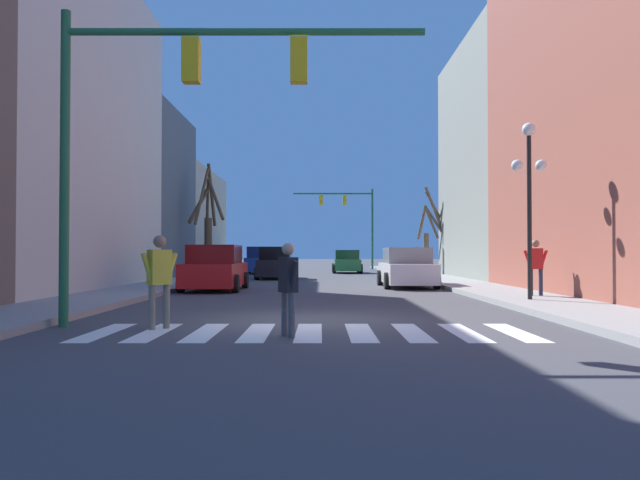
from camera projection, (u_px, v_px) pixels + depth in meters
The scene contains 19 objects.
ground_plane at pixel (308, 320), 12.81m from camera, with size 240.00×240.00×0.00m, color #424247.
sidewalk_left at pixel (12, 317), 12.78m from camera, with size 2.44×90.00×0.15m.
sidewalk_right at pixel (603, 317), 12.84m from camera, with size 2.44×90.00×0.15m.
building_row_left at pixel (59, 151), 25.31m from camera, with size 6.00×42.80×13.71m.
building_row_right at pixel (606, 113), 21.79m from camera, with size 6.00×30.45×13.67m.
crosswalk_stripes at pixel (306, 332), 10.87m from camera, with size 7.65×2.60×0.01m.
traffic_signal_near at pixel (169, 96), 11.73m from camera, with size 6.88×0.28×5.97m.
traffic_signal_far at pixel (347, 211), 52.59m from camera, with size 6.77×0.28×6.78m.
street_lamp_right_corner at pixel (526, 175), 16.65m from camera, with size 0.95×0.36×4.72m.
car_at_intersection at pixel (344, 262), 42.62m from camera, with size 1.98×4.18×1.56m.
car_driving_away_lane at pixel (212, 269), 22.93m from camera, with size 2.13×4.46×1.67m.
car_parked_right_mid at pixel (404, 269), 25.11m from camera, with size 2.10×4.65×1.60m.
car_driving_toward_lane at pixel (273, 264), 33.17m from camera, with size 1.97×4.38×1.70m.
car_parked_right_near at pixel (258, 261), 41.23m from camera, with size 2.05×4.21×1.78m.
pedestrian_on_right_sidewalk at pixel (285, 281), 10.30m from camera, with size 0.39×0.63×1.56m.
pedestrian_near_right_corner at pixel (156, 274), 11.33m from camera, with size 0.59×0.57×1.71m.
pedestrian_on_left_sidewalk at pixel (533, 262), 18.05m from camera, with size 0.70×0.24×1.62m.
street_tree_right_mid at pixel (427, 233), 36.84m from camera, with size 1.86×2.19×5.14m.
street_tree_right_far at pixel (205, 225), 34.11m from camera, with size 2.13×3.14×6.17m.
Camera 1 is at (0.19, -12.84, 1.39)m, focal length 35.00 mm.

